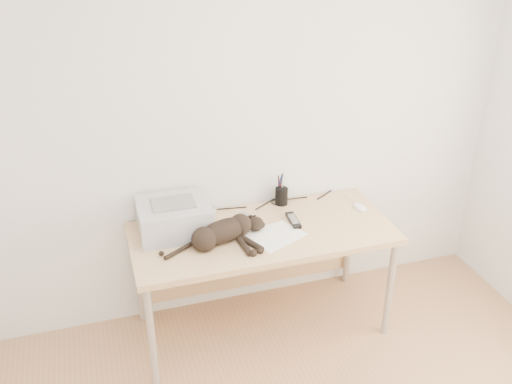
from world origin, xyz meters
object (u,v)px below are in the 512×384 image
object	(u,v)px
mug	(209,214)
pen_cup	(281,196)
mouse	(360,205)
printer	(174,217)
cat	(221,233)
desk	(258,242)

from	to	relation	value
mug	pen_cup	bearing A→B (deg)	8.23
mug	mouse	bearing A→B (deg)	-7.65
pen_cup	printer	bearing A→B (deg)	-169.33
printer	cat	world-z (taller)	printer
cat	mouse	xyz separation A→B (m)	(0.97, 0.15, -0.05)
cat	mouse	size ratio (longest dim) A/B	5.40
cat	mug	bearing A→B (deg)	75.64
desk	mouse	xyz separation A→B (m)	(0.70, -0.00, 0.15)
desk	mouse	size ratio (longest dim) A/B	13.21
desk	printer	bearing A→B (deg)	172.68
mouse	desk	bearing A→B (deg)	176.18
printer	mouse	size ratio (longest dim) A/B	3.53
mouse	printer	bearing A→B (deg)	173.12
printer	desk	bearing A→B (deg)	-7.32
cat	mug	size ratio (longest dim) A/B	6.49
cat	pen_cup	distance (m)	0.61
cat	printer	bearing A→B (deg)	121.49
mug	pen_cup	distance (m)	0.51
mug	printer	bearing A→B (deg)	-164.00
printer	mug	size ratio (longest dim) A/B	4.24
desk	mug	distance (m)	0.36
printer	cat	size ratio (longest dim) A/B	0.65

